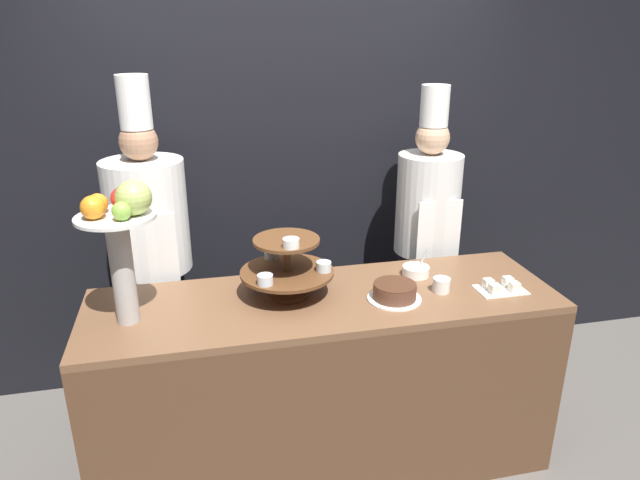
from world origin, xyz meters
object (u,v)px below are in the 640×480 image
at_px(tiered_stand, 287,265).
at_px(chef_center_left, 426,231).
at_px(chef_left, 151,249).
at_px(cake_square_tray, 501,287).
at_px(cake_round, 395,292).
at_px(cup_white, 441,285).
at_px(fruit_pedestal, 121,230).
at_px(serving_bowl_far, 416,271).

relative_size(tiered_stand, chef_center_left, 0.24).
distance_m(chef_left, chef_center_left, 1.55).
bearing_deg(chef_left, chef_center_left, 0.00).
xyz_separation_m(chef_left, chef_center_left, (1.55, 0.00, -0.02)).
distance_m(cake_square_tray, chef_left, 1.79).
height_order(cake_round, cup_white, cake_round).
height_order(fruit_pedestal, chef_center_left, chef_center_left).
height_order(fruit_pedestal, cake_round, fruit_pedestal).
distance_m(tiered_stand, chef_left, 0.84).
bearing_deg(chef_center_left, cake_square_tray, -82.67).
relative_size(cup_white, chef_left, 0.04).
bearing_deg(cake_round, chef_center_left, 57.31).
height_order(cake_round, chef_center_left, chef_center_left).
relative_size(cake_round, cake_square_tray, 1.09).
height_order(fruit_pedestal, chef_left, chef_left).
bearing_deg(serving_bowl_far, tiered_stand, -173.12).
relative_size(fruit_pedestal, chef_center_left, 0.34).
distance_m(fruit_pedestal, cake_square_tray, 1.75).
height_order(fruit_pedestal, serving_bowl_far, fruit_pedestal).
xyz_separation_m(cake_round, chef_left, (-1.12, 0.68, 0.04)).
bearing_deg(chef_center_left, chef_left, -180.00).
relative_size(tiered_stand, cake_square_tray, 1.90).
height_order(cup_white, cake_square_tray, cup_white).
xyz_separation_m(serving_bowl_far, chef_center_left, (0.24, 0.45, 0.04)).
distance_m(cake_round, cup_white, 0.25).
height_order(tiered_stand, cake_round, tiered_stand).
bearing_deg(chef_left, cake_round, -31.50).
bearing_deg(chef_left, cake_square_tray, -23.24).
bearing_deg(tiered_stand, serving_bowl_far, 6.88).
distance_m(tiered_stand, cake_square_tray, 1.03).
bearing_deg(cup_white, serving_bowl_far, 103.27).
distance_m(tiered_stand, cake_round, 0.51).
xyz_separation_m(fruit_pedestal, cake_round, (1.17, -0.06, -0.38)).
xyz_separation_m(fruit_pedestal, serving_bowl_far, (1.36, 0.17, -0.39)).
bearing_deg(fruit_pedestal, cake_round, -2.91).
height_order(cup_white, serving_bowl_far, serving_bowl_far).
bearing_deg(serving_bowl_far, cake_square_tray, -37.27).
xyz_separation_m(cake_round, cup_white, (0.24, 0.03, -0.00)).
bearing_deg(chef_center_left, cup_white, -106.51).
distance_m(tiered_stand, cup_white, 0.74).
bearing_deg(fruit_pedestal, cup_white, -1.25).
relative_size(cup_white, cake_square_tray, 0.36).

